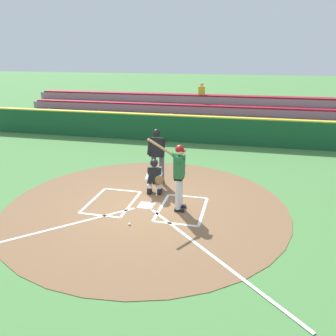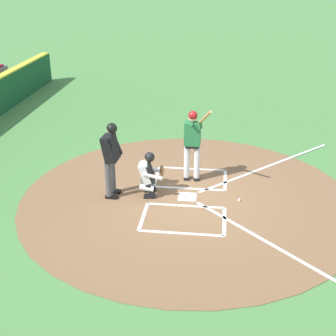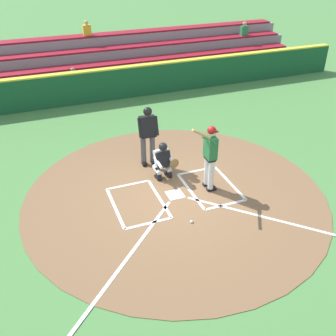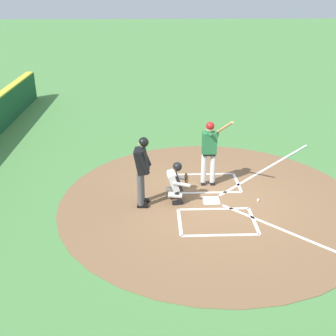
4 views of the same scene
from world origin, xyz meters
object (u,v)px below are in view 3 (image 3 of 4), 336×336
(catcher, at_px, (163,160))
(plate_umpire, at_px, (148,132))
(batter, at_px, (210,154))
(baseball, at_px, (192,222))

(catcher, height_order, plate_umpire, plate_umpire)
(plate_umpire, bearing_deg, catcher, 99.94)
(batter, relative_size, plate_umpire, 1.14)
(batter, bearing_deg, baseball, 49.51)
(batter, bearing_deg, plate_umpire, -59.18)
(baseball, bearing_deg, batter, -130.49)
(baseball, bearing_deg, plate_umpire, -88.66)
(batter, height_order, plate_umpire, batter)
(plate_umpire, height_order, baseball, plate_umpire)
(catcher, distance_m, plate_umpire, 1.01)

